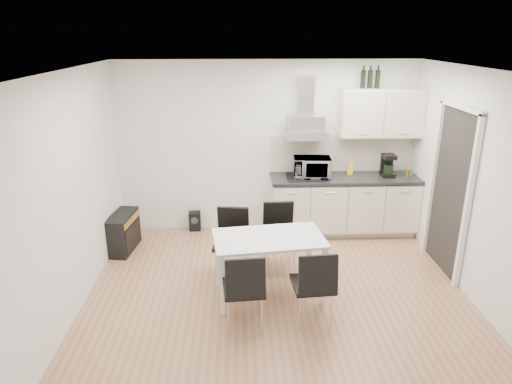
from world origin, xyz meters
TOP-DOWN VIEW (x-y plane):
  - ground at (0.00, 0.00)m, footprint 4.50×4.50m
  - wall_back at (0.00, 2.00)m, footprint 4.50×0.10m
  - wall_front at (0.00, -2.00)m, footprint 4.50×0.10m
  - wall_left at (-2.25, 0.00)m, footprint 0.10×4.00m
  - wall_right at (2.25, 0.00)m, footprint 0.10×4.00m
  - ceiling at (0.00, 0.00)m, footprint 4.50×4.50m
  - doorway at (2.21, 0.55)m, footprint 0.08×1.04m
  - kitchenette at (1.19, 1.73)m, footprint 2.22×0.64m
  - dining_table at (-0.10, -0.03)m, footprint 1.33×0.87m
  - chair_far_left at (-0.54, 0.42)m, footprint 0.50×0.55m
  - chair_far_right at (0.08, 0.59)m, footprint 0.46×0.52m
  - chair_near_left at (-0.40, -0.63)m, footprint 0.48×0.53m
  - chair_near_right at (0.33, -0.58)m, footprint 0.48×0.53m
  - guitar_amp at (-2.09, 1.24)m, footprint 0.36×0.69m
  - floor_speaker at (-1.14, 1.90)m, footprint 0.19×0.17m

SIDE VIEW (x-z plane):
  - ground at x=0.00m, z-range 0.00..0.00m
  - floor_speaker at x=-1.14m, z-range 0.00..0.30m
  - guitar_amp at x=-2.09m, z-range 0.00..0.55m
  - chair_far_left at x=-0.54m, z-range 0.00..0.88m
  - chair_far_right at x=0.08m, z-range 0.00..0.88m
  - chair_near_left at x=-0.40m, z-range 0.00..0.88m
  - chair_near_right at x=0.33m, z-range 0.00..0.88m
  - dining_table at x=-0.10m, z-range 0.28..1.03m
  - kitchenette at x=1.19m, z-range -0.43..2.09m
  - doorway at x=2.21m, z-range 0.00..2.10m
  - wall_back at x=0.00m, z-range 0.00..2.60m
  - wall_front at x=0.00m, z-range 0.00..2.60m
  - wall_left at x=-2.25m, z-range 0.00..2.60m
  - wall_right at x=2.25m, z-range 0.00..2.60m
  - ceiling at x=0.00m, z-range 2.60..2.60m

